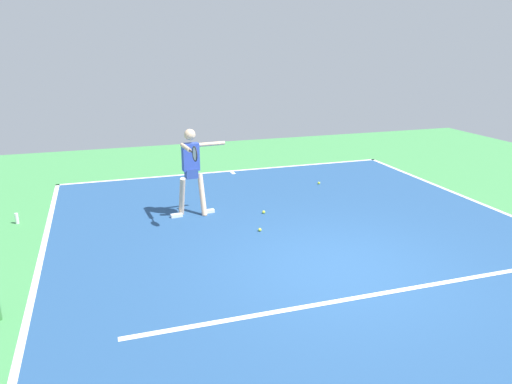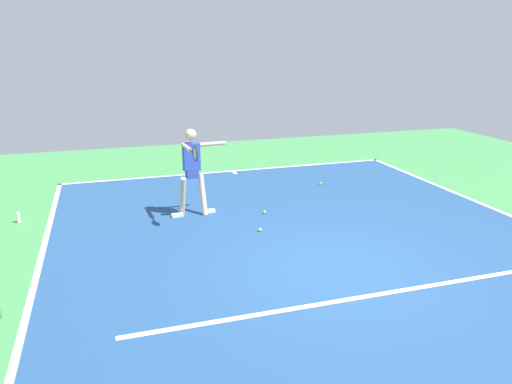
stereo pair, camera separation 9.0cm
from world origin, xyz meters
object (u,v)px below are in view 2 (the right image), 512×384
object	(u,v)px
tennis_player	(193,166)
tennis_ball_far_corner	(260,230)
tennis_ball_by_baseline	(320,183)
tennis_ball_centre_court	(264,212)
water_bottle	(18,218)

from	to	relation	value
tennis_player	tennis_ball_far_corner	size ratio (longest dim) A/B	28.15
tennis_ball_by_baseline	tennis_ball_centre_court	size ratio (longest dim) A/B	1.00
tennis_player	tennis_ball_by_baseline	bearing A→B (deg)	-163.89
tennis_ball_far_corner	water_bottle	size ratio (longest dim) A/B	0.30
tennis_ball_centre_court	tennis_player	bearing A→B (deg)	-13.59
tennis_player	tennis_ball_far_corner	xyz separation A→B (m)	(-1.04, 1.31, -1.04)
tennis_player	water_bottle	bearing A→B (deg)	-15.01
tennis_ball_far_corner	water_bottle	distance (m)	4.93
tennis_ball_by_baseline	water_bottle	bearing A→B (deg)	5.98
tennis_player	water_bottle	xyz separation A→B (m)	(3.49, -0.62, -0.96)
tennis_ball_by_baseline	tennis_ball_far_corner	xyz separation A→B (m)	(2.51, 2.67, 0.00)
tennis_ball_centre_court	water_bottle	world-z (taller)	water_bottle
tennis_ball_far_corner	tennis_ball_by_baseline	bearing A→B (deg)	-133.24
tennis_ball_centre_court	tennis_ball_far_corner	xyz separation A→B (m)	(0.41, 0.96, 0.00)
tennis_player	tennis_ball_centre_court	size ratio (longest dim) A/B	28.15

